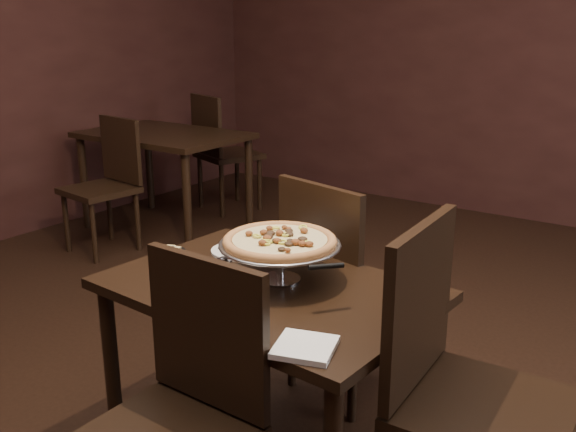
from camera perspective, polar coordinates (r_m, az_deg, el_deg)
The scene contains 16 objects.
room at distance 2.13m, azimuth -0.35°, elevation 13.24°, with size 6.04×7.04×2.84m.
dining_table at distance 2.23m, azimuth -1.81°, elevation -8.24°, with size 1.14×0.80×0.68m.
background_table at distance 4.94m, azimuth -10.97°, elevation 6.17°, with size 1.20×0.80×0.75m.
pizza_stand at distance 2.18m, azimuth -0.73°, elevation -2.29°, with size 0.42×0.42×0.17m.
parmesan_shaker at distance 2.19m, azimuth -5.68°, elevation -4.87°, with size 0.06×0.06×0.10m.
pepper_flake_shaker at distance 2.14m, azimuth -9.21°, elevation -5.31°, with size 0.07×0.07×0.11m.
packet_caddy at distance 2.40m, azimuth -10.13°, elevation -3.58°, with size 0.09×0.09×0.07m.
napkin_stack at distance 1.78m, azimuth 1.52°, elevation -11.57°, with size 0.16×0.16×0.02m, color white.
plate_left at distance 2.50m, azimuth -4.41°, elevation -3.09°, with size 0.21×0.21×0.01m, color white.
plate_near at distance 1.98m, azimuth -6.38°, elevation -8.68°, with size 0.22×0.22×0.01m, color white.
serving_spatula at distance 1.97m, azimuth 3.40°, elevation -4.56°, with size 0.15×0.15×0.02m.
chair_far at distance 2.65m, azimuth 4.65°, elevation -5.81°, with size 0.53×0.53×0.95m.
chair_near at distance 1.89m, azimuth -9.56°, elevation -16.67°, with size 0.44×0.44×0.92m.
chair_side at distance 1.96m, azimuth 14.93°, elevation -14.01°, with size 0.49×0.49×1.00m.
bg_chair_far at distance 5.40m, azimuth -5.99°, elevation 6.01°, with size 0.58×0.58×0.98m.
bg_chair_near at distance 4.60m, azimuth -15.73°, elevation 3.14°, with size 0.48×0.48×0.92m.
Camera 1 is at (1.28, -1.72, 1.53)m, focal length 40.00 mm.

